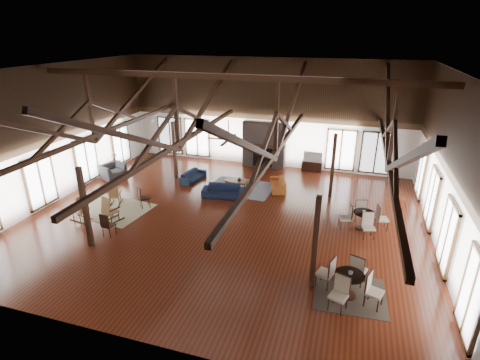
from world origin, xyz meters
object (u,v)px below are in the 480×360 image
(sofa_orange, at_px, (278,184))
(cafe_table_far, at_px, (364,217))
(sofa_navy_front, at_px, (223,191))
(armchair, at_px, (113,171))
(coffee_table, at_px, (237,182))
(sofa_navy_left, at_px, (193,176))
(cafe_table_near, at_px, (349,281))
(tv_console, at_px, (312,166))

(sofa_orange, height_order, cafe_table_far, cafe_table_far)
(sofa_navy_front, relative_size, armchair, 1.69)
(sofa_orange, xyz_separation_m, coffee_table, (-1.96, -0.56, 0.12))
(sofa_navy_left, relative_size, cafe_table_far, 0.86)
(cafe_table_near, relative_size, tv_console, 1.86)
(coffee_table, height_order, cafe_table_near, cafe_table_near)
(sofa_orange, height_order, cafe_table_near, cafe_table_near)
(coffee_table, xyz_separation_m, tv_console, (3.24, 3.62, -0.09))
(sofa_orange, bearing_deg, sofa_navy_front, -68.95)
(sofa_navy_front, xyz_separation_m, coffee_table, (0.31, 1.15, 0.08))
(cafe_table_near, distance_m, tv_console, 10.63)
(sofa_navy_front, relative_size, sofa_navy_left, 1.18)
(tv_console, bearing_deg, coffee_table, -131.78)
(sofa_navy_left, relative_size, coffee_table, 1.46)
(sofa_navy_left, relative_size, sofa_orange, 0.99)
(coffee_table, bearing_deg, cafe_table_near, -44.30)
(sofa_orange, xyz_separation_m, armchair, (-8.65, -1.17, 0.13))
(sofa_orange, relative_size, coffee_table, 1.48)
(sofa_navy_front, xyz_separation_m, tv_console, (3.55, 4.77, -0.02))
(cafe_table_near, height_order, cafe_table_far, cafe_table_near)
(sofa_orange, height_order, coffee_table, sofa_orange)
(armchair, bearing_deg, tv_console, -44.07)
(sofa_navy_left, height_order, cafe_table_near, cafe_table_near)
(armchair, xyz_separation_m, cafe_table_near, (12.27, -6.14, 0.14))
(cafe_table_near, xyz_separation_m, cafe_table_far, (0.42, 4.35, -0.02))
(sofa_orange, relative_size, cafe_table_far, 0.87)
(cafe_table_far, xyz_separation_m, tv_console, (-2.75, 6.02, -0.22))
(tv_console, bearing_deg, cafe_table_far, -65.47)
(cafe_table_far, relative_size, tv_console, 1.78)
(sofa_orange, relative_size, tv_console, 1.55)
(sofa_orange, height_order, tv_console, tv_console)
(sofa_orange, distance_m, cafe_table_near, 8.16)
(sofa_navy_front, height_order, armchair, armchair)
(cafe_table_far, bearing_deg, tv_console, 114.53)
(sofa_orange, relative_size, cafe_table_near, 0.84)
(coffee_table, xyz_separation_m, cafe_table_far, (5.99, -2.40, 0.13))
(cafe_table_far, bearing_deg, sofa_navy_front, 168.76)
(cafe_table_near, bearing_deg, cafe_table_far, 84.51)
(sofa_navy_front, xyz_separation_m, sofa_orange, (2.27, 1.71, -0.04))
(sofa_navy_left, relative_size, armchair, 1.42)
(sofa_navy_left, bearing_deg, cafe_table_far, -98.73)
(armchair, bearing_deg, coffee_table, -61.96)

